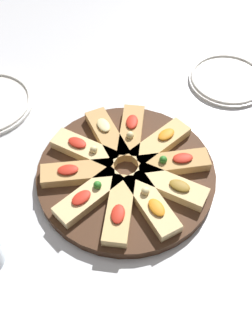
# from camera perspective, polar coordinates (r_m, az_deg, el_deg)

# --- Properties ---
(ground_plane) EXTENTS (3.00, 3.00, 0.00)m
(ground_plane) POSITION_cam_1_polar(r_m,az_deg,el_deg) (0.95, 0.00, -1.31)
(ground_plane) COLOR silver
(serving_board) EXTENTS (0.42, 0.42, 0.02)m
(serving_board) POSITION_cam_1_polar(r_m,az_deg,el_deg) (0.94, 0.00, -0.88)
(serving_board) COLOR #422819
(serving_board) RESTS_ON ground_plane
(focaccia_slice_0) EXTENTS (0.17, 0.06, 0.04)m
(focaccia_slice_0) POSITION_cam_1_polar(r_m,az_deg,el_deg) (0.93, 6.87, 0.89)
(focaccia_slice_0) COLOR tan
(focaccia_slice_0) RESTS_ON serving_board
(focaccia_slice_1) EXTENTS (0.17, 0.14, 0.03)m
(focaccia_slice_1) POSITION_cam_1_polar(r_m,az_deg,el_deg) (0.97, 4.97, 3.68)
(focaccia_slice_1) COLOR #DBB775
(focaccia_slice_1) RESTS_ON serving_board
(focaccia_slice_2) EXTENTS (0.09, 0.18, 0.04)m
(focaccia_slice_2) POSITION_cam_1_polar(r_m,az_deg,el_deg) (0.99, 0.74, 5.27)
(focaccia_slice_2) COLOR tan
(focaccia_slice_2) RESTS_ON serving_board
(focaccia_slice_3) EXTENTS (0.10, 0.18, 0.03)m
(focaccia_slice_3) POSITION_cam_1_polar(r_m,az_deg,el_deg) (0.98, -2.79, 4.86)
(focaccia_slice_3) COLOR tan
(focaccia_slice_3) RESTS_ON serving_board
(focaccia_slice_4) EXTENTS (0.17, 0.14, 0.04)m
(focaccia_slice_4) POSITION_cam_1_polar(r_m,az_deg,el_deg) (0.95, -5.96, 2.66)
(focaccia_slice_4) COLOR #E5C689
(focaccia_slice_4) RESTS_ON serving_board
(focaccia_slice_5) EXTENTS (0.17, 0.06, 0.03)m
(focaccia_slice_5) POSITION_cam_1_polar(r_m,az_deg,el_deg) (0.92, -7.08, -0.61)
(focaccia_slice_5) COLOR tan
(focaccia_slice_5) RESTS_ON serving_board
(focaccia_slice_6) EXTENTS (0.17, 0.14, 0.04)m
(focaccia_slice_6) POSITION_cam_1_polar(r_m,az_deg,el_deg) (0.88, -5.38, -4.03)
(focaccia_slice_6) COLOR #E5C689
(focaccia_slice_6) RESTS_ON serving_board
(focaccia_slice_7) EXTENTS (0.09, 0.18, 0.03)m
(focaccia_slice_7) POSITION_cam_1_polar(r_m,az_deg,el_deg) (0.85, -0.97, -6.04)
(focaccia_slice_7) COLOR #DBB775
(focaccia_slice_7) RESTS_ON serving_board
(focaccia_slice_8) EXTENTS (0.11, 0.18, 0.04)m
(focaccia_slice_8) POSITION_cam_1_polar(r_m,az_deg,el_deg) (0.86, 3.67, -5.21)
(focaccia_slice_8) COLOR #E5C689
(focaccia_slice_8) RESTS_ON serving_board
(focaccia_slice_9) EXTENTS (0.17, 0.14, 0.03)m
(focaccia_slice_9) POSITION_cam_1_polar(r_m,az_deg,el_deg) (0.89, 6.52, -2.63)
(focaccia_slice_9) COLOR #E5C689
(focaccia_slice_9) RESTS_ON serving_board
(plate_right) EXTENTS (0.23, 0.23, 0.02)m
(plate_right) POSITION_cam_1_polar(r_m,az_deg,el_deg) (1.21, 14.55, 12.33)
(plate_right) COLOR white
(plate_right) RESTS_ON ground_plane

